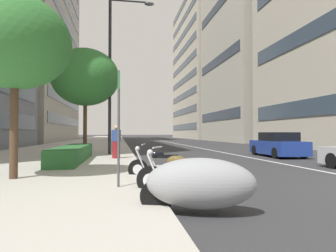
% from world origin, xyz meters
% --- Properties ---
extents(sidewalk_right_plaza, '(160.00, 9.24, 0.15)m').
position_xyz_m(sidewalk_right_plaza, '(30.00, 11.15, 0.07)').
color(sidewalk_right_plaza, '#B2ADA3').
rests_on(sidewalk_right_plaza, ground).
extents(lane_centre_stripe, '(110.00, 0.16, 0.01)m').
position_xyz_m(lane_centre_stripe, '(35.00, 0.00, 0.00)').
color(lane_centre_stripe, silver).
rests_on(lane_centre_stripe, ground).
extents(motorcycle_second_in_row, '(1.33, 2.07, 0.99)m').
position_xyz_m(motorcycle_second_in_row, '(-0.35, 6.01, 0.54)').
color(motorcycle_second_in_row, gray).
rests_on(motorcycle_second_in_row, ground).
extents(motorcycle_nearest_camera, '(1.11, 2.05, 1.11)m').
position_xyz_m(motorcycle_nearest_camera, '(1.08, 5.99, 0.42)').
color(motorcycle_nearest_camera, black).
rests_on(motorcycle_nearest_camera, ground).
extents(motorcycle_by_sign_pole, '(0.70, 2.05, 1.08)m').
position_xyz_m(motorcycle_by_sign_pole, '(3.61, 6.13, 0.41)').
color(motorcycle_by_sign_pole, black).
rests_on(motorcycle_by_sign_pole, ground).
extents(car_following_behind, '(4.27, 2.00, 1.45)m').
position_xyz_m(car_following_behind, '(11.01, -1.97, 0.67)').
color(car_following_behind, navy).
rests_on(car_following_behind, ground).
extents(parking_sign_by_curb, '(0.32, 0.06, 2.75)m').
position_xyz_m(parking_sign_by_curb, '(1.72, 7.40, 1.79)').
color(parking_sign_by_curb, '#47494C').
rests_on(parking_sign_by_curb, sidewalk_right_plaza).
extents(street_lamp_with_banners, '(1.26, 2.74, 9.35)m').
position_xyz_m(street_lamp_with_banners, '(12.48, 7.60, 5.64)').
color(street_lamp_with_banners, '#232326').
rests_on(street_lamp_with_banners, sidewalk_right_plaza).
extents(clipped_hedge_bed, '(6.71, 1.10, 0.66)m').
position_xyz_m(clipped_hedge_bed, '(8.63, 9.47, 0.48)').
color(clipped_hedge_bed, '#28602D').
rests_on(clipped_hedge_bed, sidewalk_right_plaza).
extents(street_tree_far_plaza, '(3.07, 3.07, 5.11)m').
position_xyz_m(street_tree_far_plaza, '(3.45, 10.29, 3.94)').
color(street_tree_far_plaza, '#473323').
rests_on(street_tree_far_plaza, sidewalk_right_plaza).
extents(street_tree_mid_sidewalk, '(3.97, 3.97, 6.25)m').
position_xyz_m(street_tree_mid_sidewalk, '(12.65, 9.39, 4.71)').
color(street_tree_mid_sidewalk, '#473323').
rests_on(street_tree_mid_sidewalk, sidewalk_right_plaza).
extents(pedestrian_on_plaza, '(0.47, 0.47, 1.65)m').
position_xyz_m(pedestrian_on_plaza, '(9.64, 7.55, 0.98)').
color(pedestrian_on_plaza, maroon).
rests_on(pedestrian_on_plaza, sidewalk_right_plaza).
extents(office_tower_near_left, '(29.66, 15.45, 36.17)m').
position_xyz_m(office_tower_near_left, '(67.65, -16.21, 18.08)').
color(office_tower_near_left, beige).
rests_on(office_tower_near_left, ground).
extents(office_tower_far_right_block, '(32.02, 21.19, 44.60)m').
position_xyz_m(office_tower_far_right_block, '(49.86, 27.31, 22.30)').
color(office_tower_far_right_block, '#B7B2A3').
rests_on(office_tower_far_right_block, ground).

